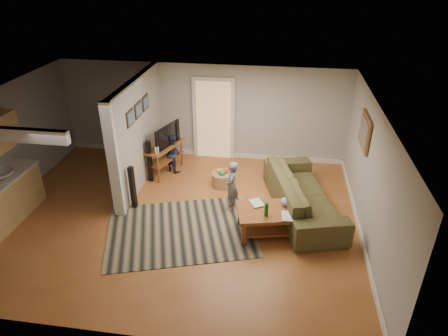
{
  "coord_description": "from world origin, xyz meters",
  "views": [
    {
      "loc": [
        2.0,
        -6.71,
        4.88
      ],
      "look_at": [
        0.96,
        0.27,
        1.1
      ],
      "focal_mm": 32.0,
      "sensor_mm": 36.0,
      "label": 1
    }
  ],
  "objects": [
    {
      "name": "ground",
      "position": [
        0.0,
        0.0,
        0.0
      ],
      "size": [
        7.5,
        7.5,
        0.0
      ],
      "primitive_type": "plane",
      "color": "brown",
      "rests_on": "ground"
    },
    {
      "name": "child",
      "position": [
        1.1,
        0.5,
        0.0
      ],
      "size": [
        0.28,
        0.42,
        1.12
      ],
      "primitive_type": "imported",
      "rotation": [
        0.0,
        0.0,
        -1.61
      ],
      "color": "slate",
      "rests_on": "ground"
    },
    {
      "name": "area_rug",
      "position": [
        0.2,
        -0.45,
        0.01
      ],
      "size": [
        3.4,
        2.89,
        0.01
      ],
      "primitive_type": "cube",
      "rotation": [
        0.0,
        0.0,
        0.3
      ],
      "color": "black",
      "rests_on": "ground"
    },
    {
      "name": "speaker_left",
      "position": [
        -1.0,
        0.22,
        0.5
      ],
      "size": [
        0.12,
        0.12,
        0.99
      ],
      "primitive_type": "cube",
      "rotation": [
        0.0,
        0.0,
        -0.2
      ],
      "color": "black",
      "rests_on": "ground"
    },
    {
      "name": "room_shell",
      "position": [
        -1.07,
        0.43,
        1.46
      ],
      "size": [
        7.54,
        6.02,
        2.52
      ],
      "color": "#AEACA7",
      "rests_on": "ground"
    },
    {
      "name": "toy_basket",
      "position": [
        0.76,
        1.42,
        0.19
      ],
      "size": [
        0.51,
        0.51,
        0.46
      ],
      "color": "#9D7044",
      "rests_on": "ground"
    },
    {
      "name": "coffee_table",
      "position": [
        2.02,
        -0.24,
        0.42
      ],
      "size": [
        1.52,
        1.09,
        0.82
      ],
      "rotation": [
        0.0,
        0.0,
        0.22
      ],
      "color": "maroon",
      "rests_on": "ground"
    },
    {
      "name": "speaker_right",
      "position": [
        -1.0,
        1.4,
        0.52
      ],
      "size": [
        0.11,
        0.11,
        1.05
      ],
      "primitive_type": "cube",
      "rotation": [
        0.0,
        0.0,
        0.08
      ],
      "color": "black",
      "rests_on": "ground"
    },
    {
      "name": "tv_console",
      "position": [
        -0.74,
        1.85,
        0.68
      ],
      "size": [
        0.81,
        1.27,
        1.03
      ],
      "rotation": [
        0.0,
        0.0,
        -0.33
      ],
      "color": "maroon",
      "rests_on": "ground"
    },
    {
      "name": "toddler",
      "position": [
        -0.6,
        1.99,
        0.0
      ],
      "size": [
        0.6,
        0.57,
        0.98
      ],
      "primitive_type": "imported",
      "rotation": [
        0.0,
        0.0,
        2.54
      ],
      "color": "#212846",
      "rests_on": "ground"
    },
    {
      "name": "sofa",
      "position": [
        2.6,
        0.64,
        0.0
      ],
      "size": [
        1.8,
        3.0,
        0.82
      ],
      "primitive_type": "imported",
      "rotation": [
        0.0,
        0.0,
        1.84
      ],
      "color": "#423C21",
      "rests_on": "ground"
    }
  ]
}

